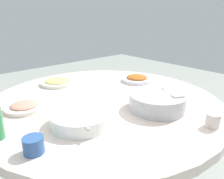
% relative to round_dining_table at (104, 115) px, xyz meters
% --- Properties ---
extents(round_dining_table, '(1.34, 1.34, 0.76)m').
position_rel_round_dining_table_xyz_m(round_dining_table, '(0.00, 0.00, 0.00)').
color(round_dining_table, '#99999E').
rests_on(round_dining_table, ground).
extents(rice_bowl, '(0.29, 0.29, 0.09)m').
position_rel_round_dining_table_xyz_m(rice_bowl, '(-0.12, 0.28, 0.14)').
color(rice_bowl, '#B2B5BA').
rests_on(rice_bowl, round_dining_table).
extents(soup_bowl, '(0.27, 0.28, 0.06)m').
position_rel_round_dining_table_xyz_m(soup_bowl, '(0.27, 0.16, 0.13)').
color(soup_bowl, white).
rests_on(soup_bowl, round_dining_table).
extents(dish_noodles, '(0.23, 0.23, 0.04)m').
position_rel_round_dining_table_xyz_m(dish_noodles, '(0.06, -0.44, 0.12)').
color(dish_noodles, silver).
rests_on(dish_noodles, round_dining_table).
extents(dish_stirfry, '(0.22, 0.22, 0.05)m').
position_rel_round_dining_table_xyz_m(dish_stirfry, '(-0.41, -0.11, 0.12)').
color(dish_stirfry, silver).
rests_on(dish_stirfry, round_dining_table).
extents(dish_shrimp, '(0.20, 0.20, 0.04)m').
position_rel_round_dining_table_xyz_m(dish_shrimp, '(0.40, -0.17, 0.11)').
color(dish_shrimp, silver).
rests_on(dish_shrimp, round_dining_table).
extents(tea_cup_near, '(0.06, 0.06, 0.06)m').
position_rel_round_dining_table_xyz_m(tea_cup_near, '(-0.15, 0.56, 0.13)').
color(tea_cup_near, beige).
rests_on(tea_cup_near, round_dining_table).
extents(tea_cup_far, '(0.07, 0.07, 0.06)m').
position_rel_round_dining_table_xyz_m(tea_cup_far, '(0.51, 0.23, 0.13)').
color(tea_cup_far, '#2E5693').
rests_on(tea_cup_far, round_dining_table).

